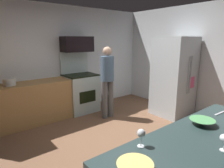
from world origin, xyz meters
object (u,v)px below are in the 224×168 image
refrigerator (174,77)px  oven_range (81,91)px  person_cook (107,79)px  mixing_bowl_small (135,168)px  mixing_bowl_large (202,122)px  stock_pot (9,82)px  wine_glass_mid (141,134)px  microwave (77,44)px

refrigerator → oven_range: bearing=136.3°
oven_range → person_cook: bearing=-69.8°
oven_range → refrigerator: bearing=-43.7°
person_cook → mixing_bowl_small: (-1.77, -2.64, 0.01)m
mixing_bowl_large → stock_pot: bearing=110.1°
oven_range → person_cook: person_cook is taller
wine_glass_mid → mixing_bowl_large: bearing=-7.3°
mixing_bowl_small → oven_range: bearing=66.3°
microwave → mixing_bowl_small: size_ratio=2.85×
person_cook → mixing_bowl_large: (-0.66, -2.55, 0.01)m
microwave → stock_pot: 1.74m
microwave → wine_glass_mid: size_ratio=4.57×
refrigerator → wine_glass_mid: 3.29m
microwave → stock_pot: microwave is taller
mixing_bowl_large → person_cook: bearing=75.5°
refrigerator → person_cook: bearing=149.2°
microwave → refrigerator: (1.64, -1.66, -0.75)m
wine_glass_mid → stock_pot: 3.22m
microwave → person_cook: microwave is taller
microwave → mixing_bowl_large: microwave is taller
person_cook → stock_pot: bearing=157.8°
microwave → person_cook: 1.17m
mixing_bowl_small → wine_glass_mid: size_ratio=1.60×
mixing_bowl_large → microwave: bearing=83.6°
oven_range → microwave: bearing=90.0°
person_cook → stock_pot: size_ratio=7.01×
stock_pot → mixing_bowl_large: bearing=-69.9°
wine_glass_mid → stock_pot: size_ratio=0.69×
oven_range → stock_pot: size_ratio=6.40×
microwave → mixing_bowl_large: 3.49m
microwave → mixing_bowl_large: size_ratio=2.80×
mixing_bowl_large → mixing_bowl_small: size_ratio=1.02×
microwave → wine_glass_mid: 3.56m
oven_range → microwave: (0.00, 0.09, 1.17)m
refrigerator → stock_pot: bearing=154.0°
person_cook → microwave: bearing=108.3°
refrigerator → mixing_bowl_large: 2.66m
oven_range → microwave: size_ratio=2.02×
oven_range → mixing_bowl_small: oven_range is taller
mixing_bowl_small → wine_glass_mid: 0.35m
microwave → oven_range: bearing=-90.0°
wine_glass_mid → microwave: bearing=69.7°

